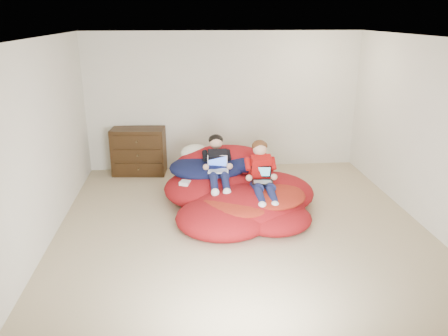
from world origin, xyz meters
The scene contains 9 objects.
room_shell centered at (0.00, 0.00, 0.22)m, with size 5.10×5.10×2.77m.
dresser centered at (-1.57, 2.25, 0.42)m, with size 0.98×0.58×0.84m.
beanbag_pile centered at (0.02, 0.58, 0.26)m, with size 2.28×2.31×0.85m.
cream_pillow centered at (-0.57, 1.39, 0.62)m, with size 0.48×0.31×0.31m, color beige.
older_boy centered at (-0.26, 0.80, 0.66)m, with size 0.30×1.07×0.65m.
younger_boy centered at (0.34, 0.38, 0.64)m, with size 0.33×0.95×0.74m.
laptop_white centered at (-0.26, 0.71, 0.62)m, with size 0.32×0.31×0.22m.
laptop_black centered at (0.34, 0.35, 0.56)m, with size 0.32×0.32×0.21m.
power_adapter centered at (-0.76, 0.59, 0.42)m, with size 0.14×0.14×0.05m, color white.
Camera 1 is at (-0.75, -5.41, 2.76)m, focal length 35.00 mm.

